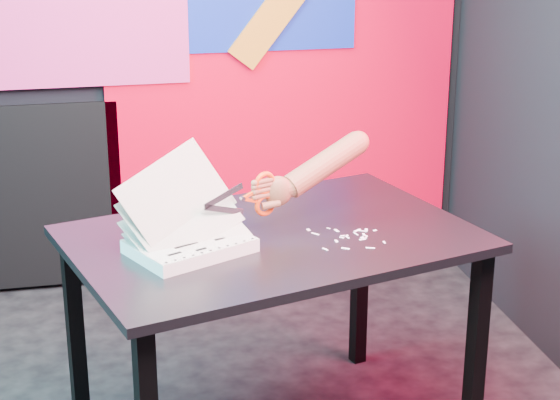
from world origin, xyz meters
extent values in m
cube|color=black|center=(0.00, -1.50, 1.35)|extent=(3.00, 0.01, 2.70)
cube|color=red|center=(0.65, 1.47, 0.85)|extent=(1.60, 0.02, 1.60)
cube|color=black|center=(-0.31, 0.23, 0.36)|extent=(0.06, 0.06, 0.72)
cube|color=black|center=(0.94, -0.14, 0.36)|extent=(0.06, 0.06, 0.72)
cube|color=black|center=(0.75, 0.53, 0.36)|extent=(0.06, 0.06, 0.72)
cube|color=#313036|center=(0.31, 0.04, 0.73)|extent=(1.40, 1.12, 0.03)
cube|color=silver|center=(0.05, -0.05, 0.77)|extent=(0.41, 0.37, 0.04)
cube|color=white|center=(0.05, -0.05, 0.79)|extent=(0.40, 0.36, 0.00)
cube|color=white|center=(0.05, -0.05, 0.80)|extent=(0.40, 0.35, 0.10)
cube|color=white|center=(0.04, -0.03, 0.82)|extent=(0.40, 0.33, 0.18)
cube|color=white|center=(0.03, -0.02, 0.87)|extent=(0.39, 0.29, 0.25)
cube|color=white|center=(0.02, 0.00, 0.91)|extent=(0.38, 0.25, 0.29)
cylinder|color=black|center=(-0.04, -0.21, 0.79)|extent=(0.01, 0.01, 0.00)
cylinder|color=black|center=(-0.01, -0.20, 0.79)|extent=(0.01, 0.01, 0.00)
cylinder|color=black|center=(0.01, -0.19, 0.79)|extent=(0.01, 0.01, 0.00)
cylinder|color=black|center=(0.04, -0.17, 0.79)|extent=(0.01, 0.01, 0.00)
cylinder|color=black|center=(0.07, -0.16, 0.79)|extent=(0.01, 0.01, 0.00)
cylinder|color=black|center=(0.09, -0.15, 0.79)|extent=(0.01, 0.01, 0.00)
cylinder|color=black|center=(0.12, -0.13, 0.79)|extent=(0.01, 0.01, 0.00)
cylinder|color=black|center=(0.15, -0.12, 0.79)|extent=(0.01, 0.01, 0.00)
cylinder|color=black|center=(0.17, -0.11, 0.79)|extent=(0.01, 0.01, 0.00)
cylinder|color=black|center=(0.20, -0.09, 0.79)|extent=(0.01, 0.01, 0.00)
cylinder|color=black|center=(0.23, -0.08, 0.79)|extent=(0.01, 0.01, 0.00)
cylinder|color=black|center=(-0.14, -0.01, 0.79)|extent=(0.01, 0.01, 0.00)
cylinder|color=black|center=(-0.11, 0.00, 0.79)|extent=(0.01, 0.01, 0.00)
cylinder|color=black|center=(-0.08, 0.01, 0.79)|extent=(0.01, 0.01, 0.00)
cylinder|color=black|center=(-0.06, 0.03, 0.79)|extent=(0.01, 0.01, 0.00)
cylinder|color=black|center=(-0.03, 0.04, 0.79)|extent=(0.01, 0.01, 0.00)
cylinder|color=black|center=(0.00, 0.05, 0.79)|extent=(0.01, 0.01, 0.00)
cylinder|color=black|center=(0.02, 0.06, 0.79)|extent=(0.01, 0.01, 0.00)
cylinder|color=black|center=(0.05, 0.08, 0.79)|extent=(0.01, 0.01, 0.00)
cylinder|color=black|center=(0.08, 0.09, 0.79)|extent=(0.01, 0.01, 0.00)
cylinder|color=black|center=(0.10, 0.10, 0.79)|extent=(0.01, 0.01, 0.00)
cylinder|color=black|center=(0.13, 0.12, 0.79)|extent=(0.01, 0.01, 0.00)
cube|color=black|center=(-0.04, -0.04, 0.79)|extent=(0.06, 0.04, 0.00)
cube|color=black|center=(0.05, -0.02, 0.79)|extent=(0.04, 0.03, 0.00)
cube|color=black|center=(0.03, -0.09, 0.79)|extent=(0.08, 0.04, 0.00)
cube|color=black|center=(0.13, -0.06, 0.79)|extent=(0.04, 0.03, 0.00)
cube|color=black|center=(-0.01, -0.15, 0.79)|extent=(0.04, 0.03, 0.00)
cube|color=black|center=(0.05, 0.03, 0.79)|extent=(0.05, 0.03, 0.00)
cube|color=black|center=(0.07, -0.13, 0.79)|extent=(0.04, 0.03, 0.00)
cube|color=#AFAFB2|center=(0.16, 0.00, 0.90)|extent=(0.13, 0.06, 0.06)
cube|color=#AFAFB2|center=(0.16, 0.00, 0.86)|extent=(0.13, 0.06, 0.06)
cylinder|color=#AFAFB2|center=(0.22, 0.03, 0.88)|extent=(0.02, 0.02, 0.01)
cube|color=red|center=(0.24, 0.03, 0.87)|extent=(0.05, 0.03, 0.03)
cube|color=red|center=(0.24, 0.03, 0.89)|extent=(0.05, 0.03, 0.03)
torus|color=red|center=(0.29, 0.06, 0.92)|extent=(0.07, 0.04, 0.07)
torus|color=red|center=(0.29, 0.06, 0.85)|extent=(0.07, 0.04, 0.07)
ellipsoid|color=brown|center=(0.34, 0.07, 0.88)|extent=(0.09, 0.06, 0.10)
cylinder|color=brown|center=(0.29, 0.06, 0.88)|extent=(0.07, 0.04, 0.02)
cylinder|color=brown|center=(0.29, 0.06, 0.89)|extent=(0.07, 0.04, 0.02)
cylinder|color=brown|center=(0.29, 0.06, 0.91)|extent=(0.06, 0.04, 0.02)
cylinder|color=brown|center=(0.29, 0.06, 0.92)|extent=(0.06, 0.04, 0.02)
cylinder|color=brown|center=(0.31, 0.05, 0.85)|extent=(0.06, 0.03, 0.03)
cylinder|color=brown|center=(0.38, 0.09, 0.89)|extent=(0.08, 0.08, 0.07)
cylinder|color=brown|center=(0.50, 0.14, 0.94)|extent=(0.31, 0.19, 0.18)
sphere|color=brown|center=(0.63, 0.20, 0.99)|extent=(0.07, 0.07, 0.07)
cube|color=white|center=(0.58, -0.06, 0.75)|extent=(0.02, 0.01, 0.00)
cube|color=white|center=(0.52, 0.04, 0.75)|extent=(0.01, 0.02, 0.00)
cube|color=white|center=(0.50, 0.06, 0.75)|extent=(0.01, 0.01, 0.00)
cube|color=white|center=(0.44, 0.02, 0.75)|extent=(0.02, 0.03, 0.00)
cube|color=white|center=(0.58, -0.13, 0.75)|extent=(0.03, 0.02, 0.00)
cube|color=white|center=(0.59, -0.04, 0.75)|extent=(0.03, 0.02, 0.00)
cube|color=white|center=(0.59, -0.04, 0.75)|extent=(0.01, 0.02, 0.00)
cube|color=white|center=(0.60, 0.01, 0.75)|extent=(0.03, 0.02, 0.00)
cube|color=white|center=(0.58, 0.02, 0.75)|extent=(0.03, 0.02, 0.00)
cube|color=white|center=(0.61, 0.02, 0.75)|extent=(0.02, 0.03, 0.00)
cube|color=white|center=(0.50, -0.12, 0.75)|extent=(0.03, 0.02, 0.00)
cube|color=white|center=(0.43, 0.06, 0.75)|extent=(0.01, 0.02, 0.00)
cube|color=white|center=(0.53, -0.02, 0.75)|extent=(0.01, 0.03, 0.00)
cube|color=white|center=(0.52, -0.03, 0.75)|extent=(0.02, 0.01, 0.00)
cube|color=white|center=(0.53, -0.01, 0.75)|extent=(0.02, 0.01, 0.00)
cube|color=white|center=(0.64, 0.01, 0.75)|extent=(0.01, 0.01, 0.00)
cube|color=white|center=(0.59, -0.02, 0.75)|extent=(0.01, 0.02, 0.00)
cube|color=white|center=(0.63, -0.09, 0.75)|extent=(0.01, 0.02, 0.00)
cube|color=white|center=(0.57, 0.00, 0.75)|extent=(0.01, 0.03, 0.00)
cube|color=white|center=(0.44, -0.11, 0.75)|extent=(0.02, 0.02, 0.00)
cube|color=white|center=(0.49, -0.05, 0.75)|extent=(0.01, 0.02, 0.00)
camera|label=1|loc=(-0.22, -2.62, 1.80)|focal=60.00mm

